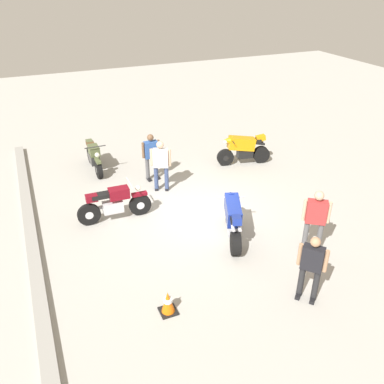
{
  "coord_description": "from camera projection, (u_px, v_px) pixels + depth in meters",
  "views": [
    {
      "loc": [
        -9.26,
        4.15,
        6.32
      ],
      "look_at": [
        0.01,
        0.22,
        0.75
      ],
      "focal_mm": 38.31,
      "sensor_mm": 36.0,
      "label": 1
    }
  ],
  "objects": [
    {
      "name": "motorcycle_blue_sportbike",
      "position": [
        233.0,
        219.0,
        10.58
      ],
      "size": [
        1.89,
        0.96,
        1.14
      ],
      "rotation": [
        0.0,
        0.0,
        5.91
      ],
      "color": "black",
      "rests_on": "ground"
    },
    {
      "name": "person_in_blue_shirt",
      "position": [
        151.0,
        154.0,
        13.46
      ],
      "size": [
        0.33,
        0.63,
        1.59
      ],
      "rotation": [
        0.0,
        0.0,
        3.22
      ],
      "color": "#59595B",
      "rests_on": "ground"
    },
    {
      "name": "ground_plane",
      "position": [
        199.0,
        213.0,
        11.94
      ],
      "size": [
        40.0,
        40.0,
        0.0
      ],
      "primitive_type": "plane",
      "color": "#ADAAA3"
    },
    {
      "name": "traffic_cone",
      "position": [
        168.0,
        302.0,
        8.42
      ],
      "size": [
        0.36,
        0.36,
        0.53
      ],
      "color": "black",
      "rests_on": "ground"
    },
    {
      "name": "person_in_white_shirt",
      "position": [
        161.0,
        163.0,
        12.7
      ],
      "size": [
        0.46,
        0.63,
        1.68
      ],
      "rotation": [
        0.0,
        0.0,
        5.86
      ],
      "color": "#384772",
      "rests_on": "ground"
    },
    {
      "name": "person_in_black_shirt",
      "position": [
        311.0,
        265.0,
        8.5
      ],
      "size": [
        0.54,
        0.52,
        1.57
      ],
      "rotation": [
        0.0,
        0.0,
        2.29
      ],
      "color": "#262628",
      "rests_on": "ground"
    },
    {
      "name": "person_in_red_shirt",
      "position": [
        316.0,
        218.0,
        9.9
      ],
      "size": [
        0.51,
        0.59,
        1.71
      ],
      "rotation": [
        0.0,
        0.0,
        5.67
      ],
      "color": "#59595B",
      "rests_on": "ground"
    },
    {
      "name": "motorcycle_orange_sportbike",
      "position": [
        244.0,
        148.0,
        14.65
      ],
      "size": [
        0.75,
        1.95,
        1.14
      ],
      "rotation": [
        0.0,
        0.0,
        1.36
      ],
      "color": "black",
      "rests_on": "ground"
    },
    {
      "name": "curb_edge",
      "position": [
        33.0,
        248.0,
        10.33
      ],
      "size": [
        14.0,
        0.3,
        0.15
      ],
      "primitive_type": "cube",
      "color": "gray",
      "rests_on": "ground"
    },
    {
      "name": "motorcycle_olive_vintage",
      "position": [
        94.0,
        157.0,
        14.27
      ],
      "size": [
        1.95,
        0.7,
        1.07
      ],
      "rotation": [
        0.0,
        0.0,
        3.15
      ],
      "color": "black",
      "rests_on": "ground"
    },
    {
      "name": "motorcycle_maroon_cruiser",
      "position": [
        114.0,
        203.0,
        11.41
      ],
      "size": [
        0.7,
        2.09,
        1.09
      ],
      "rotation": [
        0.0,
        0.0,
        4.69
      ],
      "color": "black",
      "rests_on": "ground"
    }
  ]
}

